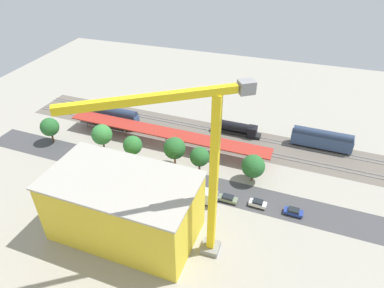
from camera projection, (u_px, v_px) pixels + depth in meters
name	position (u px, v px, depth m)	size (l,w,h in m)	color
ground_plane	(176.00, 168.00, 91.91)	(182.77, 182.77, 0.00)	#9E998C
rail_bed	(197.00, 133.00, 106.52)	(114.23, 14.95, 0.01)	#665E54
street_asphalt	(170.00, 178.00, 88.46)	(114.23, 9.00, 0.01)	#424244
track_rails	(197.00, 132.00, 106.42)	(114.14, 13.15, 0.12)	#9E9EA8
platform_canopy_near	(166.00, 133.00, 98.90)	(62.12, 7.91, 4.39)	#A82D23
locomotive	(238.00, 129.00, 105.04)	(14.59, 3.52, 5.29)	black
passenger_coach	(322.00, 139.00, 97.95)	(17.20, 3.51, 6.03)	black
freight_coach_far	(112.00, 115.00, 109.02)	(18.16, 3.75, 6.25)	black
parked_car_0	(293.00, 212.00, 77.48)	(4.37, 2.09, 1.58)	black
parked_car_1	(258.00, 204.00, 79.60)	(4.20, 2.10, 1.71)	black
parked_car_2	(228.00, 199.00, 81.05)	(4.73, 2.04, 1.59)	black
parked_car_3	(200.00, 192.00, 83.06)	(4.41, 2.15, 1.58)	black
construction_building	(124.00, 207.00, 69.95)	(29.85, 16.22, 14.08)	yellow
construction_roof_slab	(120.00, 180.00, 65.85)	(30.45, 16.82, 0.40)	#ADA89E
tower_crane	(200.00, 167.00, 56.68)	(24.95, 17.29, 36.86)	gray
box_truck_0	(186.00, 193.00, 81.47)	(9.35, 2.74, 3.23)	black
box_truck_1	(197.00, 194.00, 80.92)	(10.50, 3.66, 3.53)	black
street_tree_0	(50.00, 127.00, 99.58)	(5.44, 5.44, 7.91)	brown
street_tree_1	(102.00, 135.00, 95.80)	(5.86, 5.86, 8.34)	brown
street_tree_2	(175.00, 148.00, 89.63)	(5.94, 5.94, 8.74)	brown
street_tree_3	(200.00, 157.00, 87.49)	(5.16, 5.16, 7.76)	brown
street_tree_4	(133.00, 145.00, 91.87)	(5.24, 5.24, 7.76)	brown
street_tree_5	(253.00, 166.00, 85.06)	(5.95, 5.95, 7.64)	brown
traffic_light	(100.00, 162.00, 87.09)	(0.50, 0.36, 6.46)	#333333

